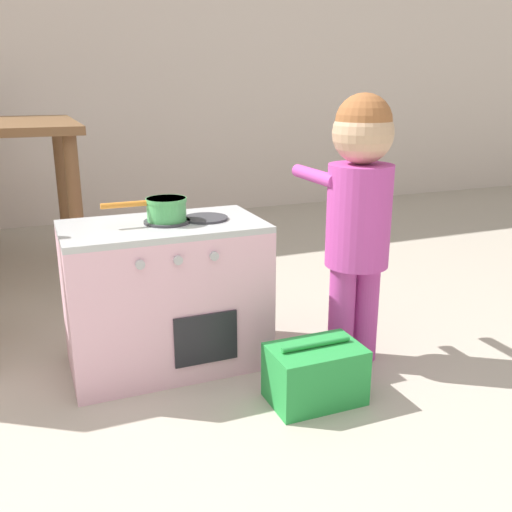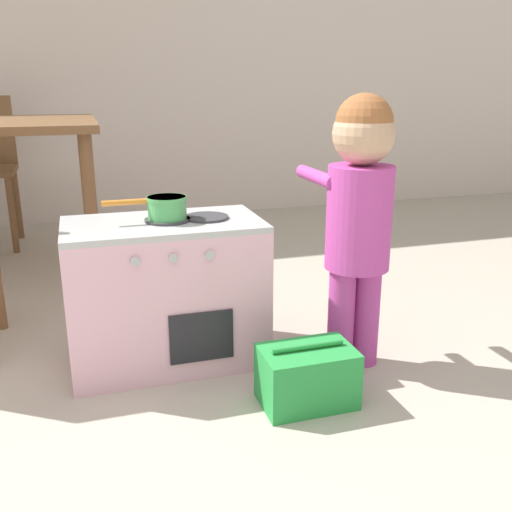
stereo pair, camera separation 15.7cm
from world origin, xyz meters
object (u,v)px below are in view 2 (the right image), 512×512
Objects in this scene: play_kitchen at (166,292)px; toy_basket at (307,376)px; toy_pot at (166,206)px; child_figure at (359,201)px.

toy_basket is (0.35, -0.41, -0.16)m from play_kitchen.
toy_pot is (0.01, 0.00, 0.30)m from play_kitchen.
child_figure is at bearing 37.80° from toy_basket.
child_figure is at bearing -20.81° from toy_pot.
child_figure is (0.58, -0.22, 0.02)m from toy_pot.
child_figure reaches higher than toy_basket.
toy_basket is at bearing -49.15° from play_kitchen.
toy_basket is (0.34, -0.41, -0.46)m from toy_pot.
toy_pot is 0.62m from child_figure.
play_kitchen reaches higher than toy_basket.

